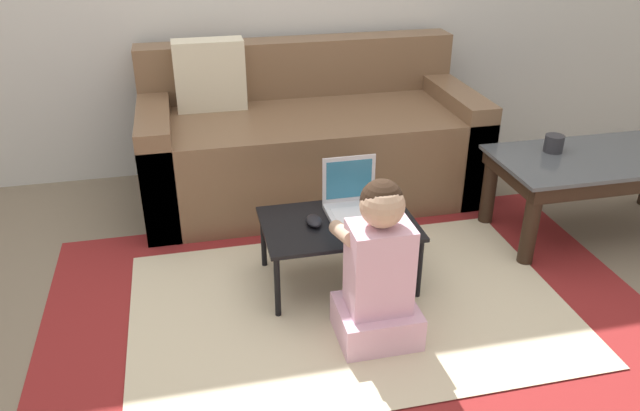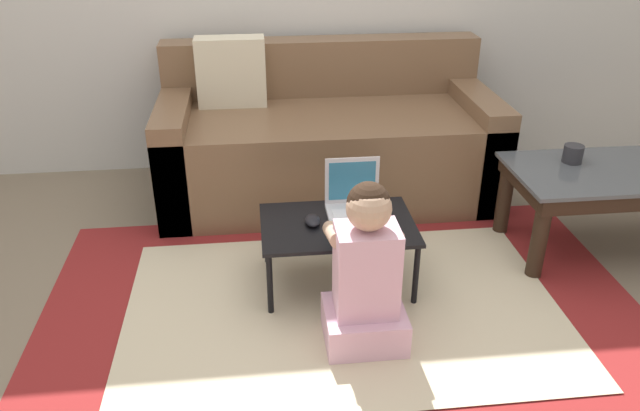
% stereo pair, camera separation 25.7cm
% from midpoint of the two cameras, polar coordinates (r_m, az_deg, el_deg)
% --- Properties ---
extents(ground_plane, '(16.00, 16.00, 0.00)m').
position_cam_midpoint_polar(ground_plane, '(2.67, -3.77, -7.91)').
color(ground_plane, '#7F705B').
extents(area_rug, '(2.42, 1.60, 0.01)m').
position_cam_midpoint_polar(area_rug, '(2.56, -0.16, -9.38)').
color(area_rug, maroon).
rests_on(area_rug, ground_plane).
extents(couch, '(1.75, 0.83, 0.84)m').
position_cam_midpoint_polar(couch, '(3.39, -3.36, 5.79)').
color(couch, brown).
rests_on(couch, ground_plane).
extents(coffee_table, '(1.04, 0.51, 0.41)m').
position_cam_midpoint_polar(coffee_table, '(3.19, 22.39, 3.10)').
color(coffee_table, '#4C5156').
rests_on(coffee_table, ground_plane).
extents(laptop_desk, '(0.63, 0.42, 0.29)m').
position_cam_midpoint_polar(laptop_desk, '(2.58, -1.13, -2.13)').
color(laptop_desk, black).
rests_on(laptop_desk, ground_plane).
extents(laptop, '(0.23, 0.22, 0.23)m').
position_cam_midpoint_polar(laptop, '(2.62, 0.28, -0.06)').
color(laptop, silver).
rests_on(laptop, laptop_desk).
extents(computer_mouse, '(0.06, 0.10, 0.03)m').
position_cam_midpoint_polar(computer_mouse, '(2.55, -3.45, -1.48)').
color(computer_mouse, black).
rests_on(computer_mouse, laptop_desk).
extents(person_seated, '(0.30, 0.36, 0.65)m').
position_cam_midpoint_polar(person_seated, '(2.25, 2.10, -6.14)').
color(person_seated, '#E5B2CC').
rests_on(person_seated, ground_plane).
extents(cup_on_table, '(0.09, 0.09, 0.08)m').
position_cam_midpoint_polar(cup_on_table, '(3.10, 18.42, 5.36)').
color(cup_on_table, '#2D2D33').
rests_on(cup_on_table, coffee_table).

